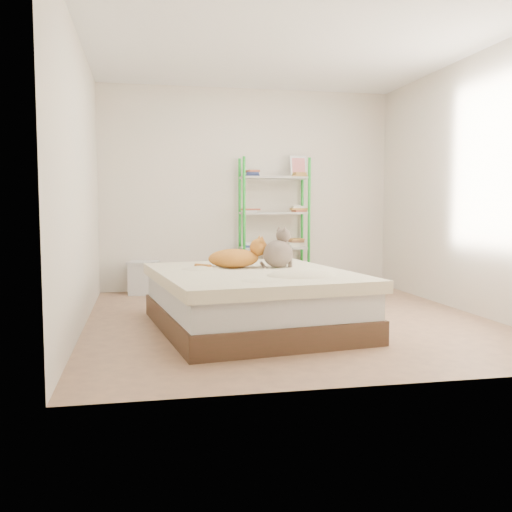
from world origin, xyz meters
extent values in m
cube|color=tan|center=(0.00, 0.00, 0.00)|extent=(3.80, 4.20, 0.01)
cube|color=white|center=(0.00, 0.00, 2.60)|extent=(3.80, 4.20, 0.01)
cube|color=silver|center=(0.00, 2.10, 1.30)|extent=(3.80, 0.01, 2.60)
cube|color=silver|center=(0.00, -2.10, 1.30)|extent=(3.80, 0.01, 2.60)
cube|color=silver|center=(-1.90, 0.00, 1.30)|extent=(0.01, 4.20, 2.60)
cube|color=silver|center=(1.90, 0.00, 1.30)|extent=(0.01, 4.20, 2.60)
cube|color=#4E3022|center=(-0.42, -0.33, 0.10)|extent=(1.84, 2.18, 0.20)
cube|color=silver|center=(-0.42, -0.33, 0.31)|extent=(1.79, 2.11, 0.22)
cube|color=beige|center=(-0.42, -0.33, 0.47)|extent=(1.88, 2.22, 0.10)
cylinder|color=green|center=(-0.12, 1.72, 0.85)|extent=(0.04, 0.04, 1.70)
cylinder|color=green|center=(-0.12, 2.04, 0.85)|extent=(0.04, 0.04, 1.70)
cylinder|color=green|center=(0.72, 1.72, 0.85)|extent=(0.04, 0.04, 1.70)
cylinder|color=green|center=(0.72, 2.04, 0.85)|extent=(0.04, 0.04, 1.70)
cube|color=#B3B3AB|center=(0.30, 1.88, 0.10)|extent=(0.86, 0.34, 0.02)
cube|color=#B3B3AB|center=(0.30, 1.88, 0.55)|extent=(0.86, 0.34, 0.02)
cube|color=#B3B3AB|center=(0.30, 1.88, 1.00)|extent=(0.86, 0.34, 0.02)
cube|color=#B3B3AB|center=(0.30, 1.88, 1.45)|extent=(0.86, 0.34, 0.02)
cube|color=#AC5136|center=(0.00, 1.88, 0.16)|extent=(0.20, 0.16, 0.09)
cube|color=#AC5136|center=(0.30, 1.88, 0.16)|extent=(0.20, 0.16, 0.09)
cube|color=#AC5136|center=(0.60, 1.88, 0.16)|extent=(0.20, 0.16, 0.09)
cube|color=#AC5136|center=(0.00, 1.88, 0.61)|extent=(0.20, 0.16, 0.09)
cube|color=#AC5136|center=(0.60, 1.88, 0.61)|extent=(0.20, 0.16, 0.09)
cube|color=#AC5136|center=(0.00, 1.88, 1.06)|extent=(0.20, 0.16, 0.09)
cube|color=#AC5136|center=(0.60, 1.88, 1.06)|extent=(0.20, 0.16, 0.09)
cube|color=#AC5136|center=(0.00, 1.88, 1.51)|extent=(0.20, 0.16, 0.09)
cube|color=#AC5136|center=(0.60, 1.88, 1.51)|extent=(0.20, 0.16, 0.09)
cube|color=white|center=(0.63, 1.93, 1.60)|extent=(0.22, 0.08, 0.28)
cube|color=red|center=(0.63, 1.92, 1.60)|extent=(0.17, 0.05, 0.21)
cube|color=tan|center=(0.31, 0.80, 0.18)|extent=(0.65, 0.61, 0.36)
cube|color=#461C82|center=(0.41, 0.62, 0.17)|extent=(0.27, 0.16, 0.08)
cube|color=tan|center=(0.31, 0.62, 0.36)|extent=(0.52, 0.39, 0.11)
cube|color=silver|center=(-1.36, 1.85, 0.19)|extent=(0.38, 0.35, 0.38)
cube|color=silver|center=(-1.36, 1.85, 0.40)|extent=(0.42, 0.38, 0.03)
camera|label=1|loc=(-1.38, -5.27, 1.09)|focal=40.00mm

